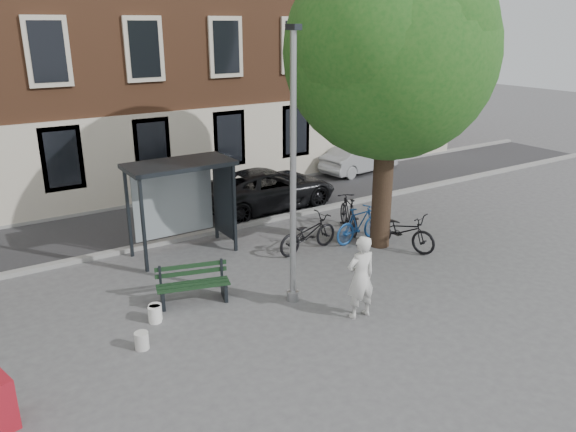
{
  "coord_description": "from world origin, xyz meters",
  "views": [
    {
      "loc": [
        -6.45,
        -9.79,
        6.13
      ],
      "look_at": [
        0.98,
        1.72,
        1.4
      ],
      "focal_mm": 35.0,
      "sensor_mm": 36.0,
      "label": 1
    }
  ],
  "objects_px": {
    "bike_b": "(359,224)",
    "car_dark": "(268,188)",
    "bench": "(193,286)",
    "bike_c": "(402,230)",
    "bus_shelter": "(192,185)",
    "notice_sign": "(380,180)",
    "bike_d": "(349,214)",
    "car_silver": "(359,159)",
    "bike_a": "(308,234)",
    "painter": "(361,277)",
    "lamppost": "(293,185)"
  },
  "relations": [
    {
      "from": "lamppost",
      "to": "painter",
      "type": "distance_m",
      "value": 2.46
    },
    {
      "from": "bike_a",
      "to": "car_dark",
      "type": "xyz_separation_m",
      "value": [
        1.09,
        4.0,
        0.17
      ]
    },
    {
      "from": "bus_shelter",
      "to": "painter",
      "type": "bearing_deg",
      "value": -75.55
    },
    {
      "from": "bench",
      "to": "bike_c",
      "type": "height_order",
      "value": "bike_c"
    },
    {
      "from": "bus_shelter",
      "to": "notice_sign",
      "type": "distance_m",
      "value": 5.79
    },
    {
      "from": "bench",
      "to": "bike_c",
      "type": "distance_m",
      "value": 6.32
    },
    {
      "from": "car_dark",
      "to": "notice_sign",
      "type": "relative_size",
      "value": 2.41
    },
    {
      "from": "bus_shelter",
      "to": "notice_sign",
      "type": "xyz_separation_m",
      "value": [
        5.6,
        -1.42,
        -0.39
      ]
    },
    {
      "from": "car_silver",
      "to": "painter",
      "type": "bearing_deg",
      "value": 132.43
    },
    {
      "from": "bike_d",
      "to": "car_dark",
      "type": "distance_m",
      "value": 3.47
    },
    {
      "from": "bike_a",
      "to": "car_silver",
      "type": "height_order",
      "value": "car_silver"
    },
    {
      "from": "bike_b",
      "to": "car_dark",
      "type": "bearing_deg",
      "value": 3.12
    },
    {
      "from": "lamppost",
      "to": "bus_shelter",
      "type": "height_order",
      "value": "lamppost"
    },
    {
      "from": "bus_shelter",
      "to": "bike_c",
      "type": "xyz_separation_m",
      "value": [
        4.97,
        -3.12,
        -1.37
      ]
    },
    {
      "from": "bike_a",
      "to": "car_dark",
      "type": "height_order",
      "value": "car_dark"
    },
    {
      "from": "bus_shelter",
      "to": "bike_b",
      "type": "distance_m",
      "value": 4.96
    },
    {
      "from": "bike_a",
      "to": "car_silver",
      "type": "xyz_separation_m",
      "value": [
        6.88,
        6.03,
        0.09
      ]
    },
    {
      "from": "notice_sign",
      "to": "bike_a",
      "type": "bearing_deg",
      "value": -156.58
    },
    {
      "from": "painter",
      "to": "bike_a",
      "type": "distance_m",
      "value": 3.9
    },
    {
      "from": "lamppost",
      "to": "car_dark",
      "type": "distance_m",
      "value": 7.3
    },
    {
      "from": "lamppost",
      "to": "bike_c",
      "type": "bearing_deg",
      "value": 12.7
    },
    {
      "from": "painter",
      "to": "bench",
      "type": "distance_m",
      "value": 3.86
    },
    {
      "from": "painter",
      "to": "bike_b",
      "type": "bearing_deg",
      "value": -125.38
    },
    {
      "from": "bus_shelter",
      "to": "bench",
      "type": "relative_size",
      "value": 1.64
    },
    {
      "from": "bike_c",
      "to": "bike_d",
      "type": "relative_size",
      "value": 1.11
    },
    {
      "from": "bike_c",
      "to": "bike_d",
      "type": "height_order",
      "value": "bike_d"
    },
    {
      "from": "bench",
      "to": "car_dark",
      "type": "height_order",
      "value": "car_dark"
    },
    {
      "from": "notice_sign",
      "to": "bus_shelter",
      "type": "bearing_deg",
      "value": -178.67
    },
    {
      "from": "bike_b",
      "to": "car_dark",
      "type": "height_order",
      "value": "car_dark"
    },
    {
      "from": "bike_b",
      "to": "bike_d",
      "type": "xyz_separation_m",
      "value": [
        0.3,
        0.87,
        0.02
      ]
    },
    {
      "from": "bike_d",
      "to": "painter",
      "type": "bearing_deg",
      "value": 76.85
    },
    {
      "from": "bike_a",
      "to": "car_dark",
      "type": "distance_m",
      "value": 4.15
    },
    {
      "from": "bike_a",
      "to": "painter",
      "type": "bearing_deg",
      "value": 156.27
    },
    {
      "from": "bike_b",
      "to": "notice_sign",
      "type": "relative_size",
      "value": 0.87
    },
    {
      "from": "bench",
      "to": "notice_sign",
      "type": "height_order",
      "value": "notice_sign"
    },
    {
      "from": "bike_a",
      "to": "car_silver",
      "type": "distance_m",
      "value": 9.15
    },
    {
      "from": "lamppost",
      "to": "bus_shelter",
      "type": "distance_m",
      "value": 4.24
    },
    {
      "from": "lamppost",
      "to": "painter",
      "type": "bearing_deg",
      "value": -60.13
    },
    {
      "from": "bike_d",
      "to": "car_silver",
      "type": "relative_size",
      "value": 0.5
    },
    {
      "from": "car_dark",
      "to": "bike_c",
      "type": "bearing_deg",
      "value": -169.37
    },
    {
      "from": "bus_shelter",
      "to": "car_dark",
      "type": "height_order",
      "value": "bus_shelter"
    },
    {
      "from": "bike_a",
      "to": "bike_c",
      "type": "distance_m",
      "value": 2.69
    },
    {
      "from": "painter",
      "to": "bike_d",
      "type": "xyz_separation_m",
      "value": [
        3.17,
        4.35,
        -0.39
      ]
    },
    {
      "from": "bike_a",
      "to": "car_dark",
      "type": "bearing_deg",
      "value": -21.18
    },
    {
      "from": "bus_shelter",
      "to": "bike_b",
      "type": "height_order",
      "value": "bus_shelter"
    },
    {
      "from": "lamppost",
      "to": "car_silver",
      "type": "distance_m",
      "value": 12.35
    },
    {
      "from": "bus_shelter",
      "to": "bike_b",
      "type": "bearing_deg",
      "value": -25.42
    },
    {
      "from": "painter",
      "to": "car_silver",
      "type": "xyz_separation_m",
      "value": [
        8.07,
        9.73,
        -0.33
      ]
    },
    {
      "from": "painter",
      "to": "bike_b",
      "type": "distance_m",
      "value": 4.54
    },
    {
      "from": "bus_shelter",
      "to": "bike_a",
      "type": "bearing_deg",
      "value": -35.1
    }
  ]
}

